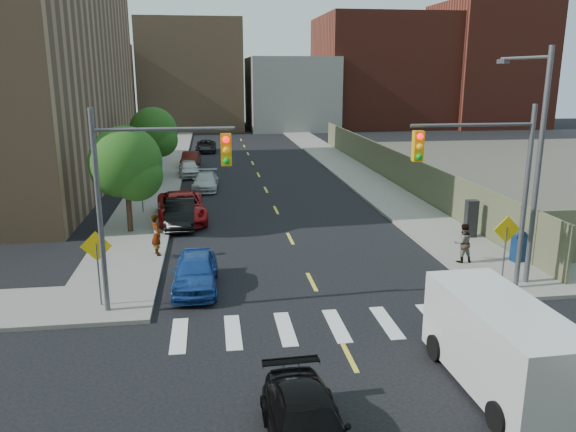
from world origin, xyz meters
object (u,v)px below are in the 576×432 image
object	(u,v)px
parked_car_white	(189,168)
payphone	(471,218)
parked_car_silver	(206,181)
parked_car_maroon	(191,160)
parked_car_blue	(195,271)
pedestrian_east	(463,243)
mailbox	(519,246)
black_sedan	(307,427)
pedestrian_west	(157,235)
cargo_van	(498,341)
parked_car_grey	(206,146)
parked_car_red	(181,207)
parked_car_black	(181,213)

from	to	relation	value
parked_car_white	payphone	size ratio (longest dim) A/B	2.07
parked_car_silver	parked_car_maroon	size ratio (longest dim) A/B	1.06
parked_car_blue	pedestrian_east	size ratio (longest dim) A/B	2.44
mailbox	black_sedan	bearing A→B (deg)	-145.89
parked_car_blue	parked_car_white	bearing A→B (deg)	93.80
parked_car_silver	pedestrian_west	distance (m)	14.90
pedestrian_west	parked_car_silver	bearing A→B (deg)	-28.94
parked_car_white	pedestrian_west	xyz separation A→B (m)	(-0.80, -20.04, 0.42)
pedestrian_west	pedestrian_east	size ratio (longest dim) A/B	1.09
payphone	cargo_van	bearing A→B (deg)	-110.36
pedestrian_east	cargo_van	bearing A→B (deg)	67.09
parked_car_white	parked_car_grey	world-z (taller)	parked_car_white
black_sedan	pedestrian_west	size ratio (longest dim) A/B	2.28
parked_car_red	parked_car_maroon	bearing A→B (deg)	84.66
black_sedan	parked_car_maroon	bearing A→B (deg)	92.93
parked_car_grey	pedestrian_east	bearing A→B (deg)	-72.27
pedestrian_east	mailbox	bearing A→B (deg)	171.57
parked_car_black	parked_car_red	size ratio (longest dim) A/B	0.79
parked_car_maroon	pedestrian_west	bearing A→B (deg)	-86.58
parked_car_maroon	black_sedan	size ratio (longest dim) A/B	0.94
parked_car_silver	payphone	world-z (taller)	payphone
pedestrian_west	pedestrian_east	bearing A→B (deg)	-123.05
payphone	pedestrian_west	size ratio (longest dim) A/B	1.00
pedestrian_east	parked_car_grey	bearing A→B (deg)	-76.65
parked_car_white	cargo_van	world-z (taller)	cargo_van
parked_car_maroon	payphone	world-z (taller)	payphone
parked_car_white	black_sedan	world-z (taller)	parked_car_white
cargo_van	mailbox	world-z (taller)	cargo_van
parked_car_black	parked_car_red	xyz separation A→B (m)	(0.00, 1.15, 0.05)
pedestrian_east	parked_car_silver	bearing A→B (deg)	-61.30
parked_car_red	black_sedan	xyz separation A→B (m)	(3.56, -20.36, -0.17)
pedestrian_east	black_sedan	bearing A→B (deg)	48.86
parked_car_white	parked_car_silver	bearing A→B (deg)	-81.14
pedestrian_west	pedestrian_east	distance (m)	13.34
parked_car_blue	cargo_van	bearing A→B (deg)	-43.42
parked_car_silver	cargo_van	xyz separation A→B (m)	(7.67, -26.71, 0.65)
parked_car_silver	black_sedan	size ratio (longest dim) A/B	1.00
parked_car_maroon	parked_car_grey	world-z (taller)	parked_car_maroon
black_sedan	parked_car_silver	bearing A→B (deg)	92.17
payphone	pedestrian_east	distance (m)	4.12
parked_car_silver	mailbox	size ratio (longest dim) A/B	3.08
parked_car_black	parked_car_silver	xyz separation A→B (m)	(1.30, 9.50, -0.11)
parked_car_grey	cargo_van	bearing A→B (deg)	-79.35
parked_car_maroon	payphone	distance (m)	27.93
parked_car_grey	payphone	distance (m)	35.70
parked_car_grey	pedestrian_west	world-z (taller)	pedestrian_west
parked_car_black	mailbox	bearing A→B (deg)	-29.95
parked_car_blue	parked_car_black	bearing A→B (deg)	97.46
parked_car_black	payphone	bearing A→B (deg)	-17.99
parked_car_red	cargo_van	xyz separation A→B (m)	(8.97, -18.36, 0.48)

